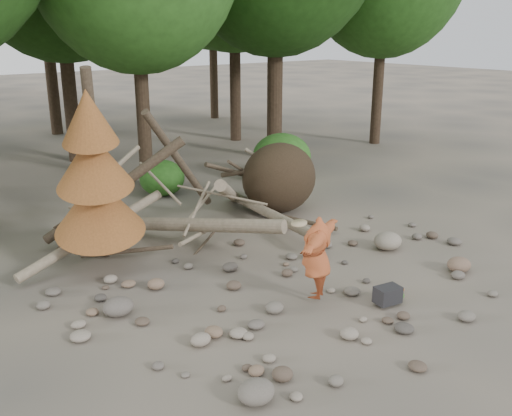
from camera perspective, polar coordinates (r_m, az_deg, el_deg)
ground at (r=11.71m, az=6.19°, el=-7.93°), size 120.00×120.00×0.00m
deadfall_pile at (r=15.62m, az=0.85°, el=2.51°), size 8.55×5.24×3.30m
dead_conifer at (r=12.06m, az=-15.80°, el=2.95°), size 2.06×2.16×4.35m
bush_mid at (r=17.95m, az=-9.38°, el=2.99°), size 1.40×1.40×1.12m
bush_right at (r=19.57m, az=2.59°, el=5.15°), size 2.00×2.00×1.60m
frisbee_thrower at (r=10.83m, az=6.06°, el=-4.94°), size 2.01×1.46×1.83m
backpack at (r=11.17m, az=13.01°, el=-8.72°), size 0.53×0.40×0.32m
cloth_green at (r=11.36m, az=13.58°, el=-8.72°), size 0.46×0.38×0.17m
cloth_orange at (r=11.68m, az=13.94°, el=-8.14°), size 0.30×0.25×0.11m
boulder_front_left at (r=8.38m, az=0.01°, el=-17.90°), size 0.55×0.49×0.33m
boulder_front_right at (r=13.06m, az=19.64°, el=-5.35°), size 0.53×0.48×0.32m
boulder_mid_right at (r=13.84m, az=13.04°, el=-3.23°), size 0.69×0.62×0.41m
boulder_mid_left at (r=10.84m, az=-13.61°, el=-9.57°), size 0.56×0.51×0.34m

